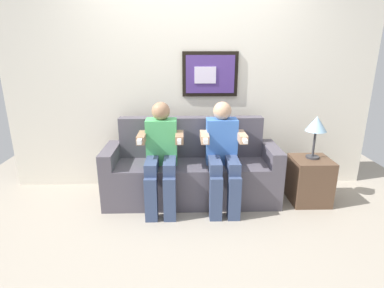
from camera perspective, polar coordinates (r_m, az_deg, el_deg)
ground_plane at (r=3.27m, az=0.08°, el=-12.60°), size 5.56×5.56×0.00m
back_wall_assembly at (r=3.61m, az=-0.18°, el=12.11°), size 4.28×0.10×2.60m
couch at (r=3.42m, az=-0.08°, el=-5.33°), size 1.88×0.58×0.90m
person_on_left at (r=3.17m, az=-5.74°, el=-1.63°), size 0.46×0.56×1.11m
person_on_right at (r=3.18m, az=5.70°, el=-1.52°), size 0.46×0.56×1.11m
side_table_right at (r=3.62m, az=20.97°, el=-6.31°), size 0.40×0.40×0.50m
table_lamp at (r=3.47m, az=22.08°, el=3.18°), size 0.22×0.22×0.46m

